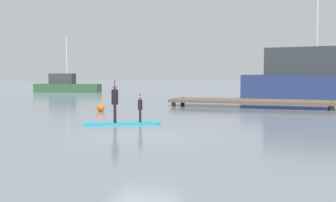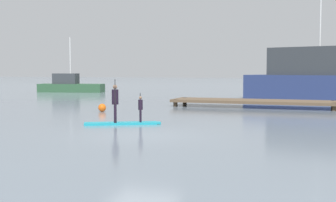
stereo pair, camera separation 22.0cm
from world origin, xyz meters
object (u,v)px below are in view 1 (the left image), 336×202
at_px(paddleboard_near, 122,123).
at_px(paddler_child_solo, 140,107).
at_px(fishing_boat_white_large, 312,80).
at_px(fishing_boat_green_midground, 67,86).
at_px(paddler_adult, 115,101).
at_px(mooring_buoy_near, 101,108).

height_order(paddleboard_near, paddler_child_solo, paddler_child_solo).
distance_m(fishing_boat_white_large, fishing_boat_green_midground, 26.03).
bearing_deg(fishing_boat_white_large, paddler_adult, -112.20).
distance_m(paddleboard_near, fishing_boat_white_large, 21.01).
bearing_deg(mooring_buoy_near, paddler_adult, -57.35).
bearing_deg(fishing_boat_green_midground, paddler_adult, -54.84).
distance_m(paddleboard_near, fishing_boat_green_midground, 30.40).
relative_size(paddler_child_solo, fishing_boat_white_large, 0.11).
xyz_separation_m(fishing_boat_white_large, mooring_buoy_near, (-11.46, -14.23, -1.40)).
distance_m(paddleboard_near, paddler_child_solo, 1.06).
height_order(fishing_boat_white_large, fishing_boat_green_midground, fishing_boat_white_large).
height_order(paddleboard_near, fishing_boat_green_midground, fishing_boat_green_midground).
xyz_separation_m(paddleboard_near, fishing_boat_white_large, (7.73, 19.47, 1.58)).
distance_m(paddler_adult, fishing_boat_white_large, 21.20).
xyz_separation_m(paddleboard_near, paddler_child_solo, (0.71, 0.37, 0.69)).
bearing_deg(fishing_boat_green_midground, mooring_buoy_near, -54.17).
distance_m(paddler_adult, fishing_boat_green_midground, 30.35).
relative_size(paddleboard_near, paddler_adult, 1.70).
bearing_deg(paddler_child_solo, paddleboard_near, -152.71).
xyz_separation_m(fishing_boat_green_midground, mooring_buoy_near, (14.03, -19.43, -0.49)).
bearing_deg(mooring_buoy_near, fishing_boat_green_midground, 125.83).
relative_size(paddler_child_solo, mooring_buoy_near, 2.79).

